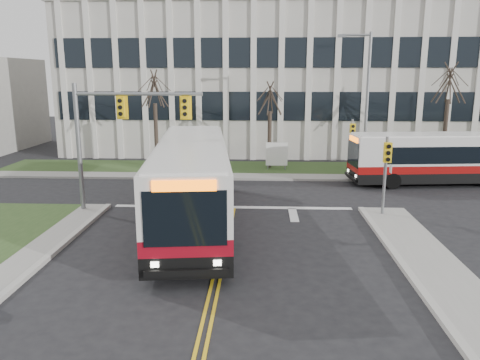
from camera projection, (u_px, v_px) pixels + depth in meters
The scene contains 14 objects.
ground at pixel (218, 275), 15.71m from camera, with size 120.00×120.00×0.00m, color black.
sidewalk_cross at pixel (316, 177), 30.29m from camera, with size 44.00×1.60×0.14m, color #9E9B93.
building_lawn at pixel (312, 169), 33.02m from camera, with size 44.00×5.00×0.12m, color #2F481F.
office_building at pixel (300, 81), 43.41m from camera, with size 40.00×16.00×12.00m, color beige.
mast_arm_signal at pixel (112, 125), 22.01m from camera, with size 6.11×0.38×6.20m.
signal_pole_near at pixel (386, 165), 21.56m from camera, with size 0.34×0.39×3.80m.
signal_pole_far at pixel (352, 140), 29.85m from camera, with size 0.34×0.39×3.80m.
streetlight at pixel (365, 97), 30.00m from camera, with size 2.15×0.25×9.20m.
directory_sign at pixel (277, 154), 32.40m from camera, with size 1.50×0.12×2.00m.
tree_left at pixel (154, 90), 32.31m from camera, with size 1.80×1.80×7.70m.
tree_mid at pixel (270, 100), 32.29m from camera, with size 1.80×1.80×6.82m.
tree_right at pixel (449, 85), 31.33m from camera, with size 1.80×1.80×8.25m.
bus_main at pixel (192, 184), 20.82m from camera, with size 2.94×13.57×3.62m, color silver, non-canonical shape.
bus_cross at pixel (445, 160), 28.46m from camera, with size 2.47×11.42×3.04m, color silver, non-canonical shape.
Camera 1 is at (1.43, -14.58, 6.56)m, focal length 35.00 mm.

